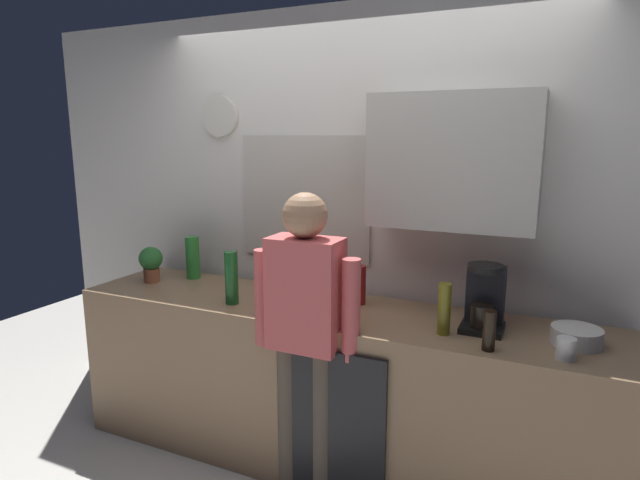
{
  "coord_description": "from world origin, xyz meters",
  "views": [
    {
      "loc": [
        1.1,
        -2.22,
        1.86
      ],
      "look_at": [
        -0.04,
        0.25,
        1.32
      ],
      "focal_mm": 29.44,
      "sensor_mm": 36.0,
      "label": 1
    }
  ],
  "objects_px": {
    "bottle_dark_sauce": "(489,331)",
    "cup_white_mug": "(566,349)",
    "bottle_red_vinegar": "(360,285)",
    "coffee_maker": "(484,300)",
    "potted_plant": "(151,262)",
    "bottle_olive_oil": "(444,309)",
    "mixing_bowl": "(576,336)",
    "bottle_clear_soda": "(193,257)",
    "person_at_sink": "(306,323)",
    "bottle_green_wine": "(231,278)"
  },
  "relations": [
    {
      "from": "mixing_bowl",
      "to": "potted_plant",
      "type": "relative_size",
      "value": 0.96
    },
    {
      "from": "bottle_olive_oil",
      "to": "bottle_green_wine",
      "type": "relative_size",
      "value": 0.83
    },
    {
      "from": "cup_white_mug",
      "to": "bottle_clear_soda",
      "type": "bearing_deg",
      "value": 170.18
    },
    {
      "from": "cup_white_mug",
      "to": "potted_plant",
      "type": "distance_m",
      "value": 2.44
    },
    {
      "from": "coffee_maker",
      "to": "potted_plant",
      "type": "height_order",
      "value": "coffee_maker"
    },
    {
      "from": "bottle_olive_oil",
      "to": "bottle_red_vinegar",
      "type": "bearing_deg",
      "value": 153.29
    },
    {
      "from": "bottle_clear_soda",
      "to": "person_at_sink",
      "type": "relative_size",
      "value": 0.17
    },
    {
      "from": "bottle_dark_sauce",
      "to": "bottle_olive_oil",
      "type": "xyz_separation_m",
      "value": [
        -0.22,
        0.11,
        0.03
      ]
    },
    {
      "from": "bottle_olive_oil",
      "to": "mixing_bowl",
      "type": "relative_size",
      "value": 1.14
    },
    {
      "from": "cup_white_mug",
      "to": "potted_plant",
      "type": "bearing_deg",
      "value": 175.23
    },
    {
      "from": "bottle_red_vinegar",
      "to": "cup_white_mug",
      "type": "relative_size",
      "value": 2.32
    },
    {
      "from": "potted_plant",
      "to": "bottle_olive_oil",
      "type": "bearing_deg",
      "value": -3.82
    },
    {
      "from": "bottle_green_wine",
      "to": "potted_plant",
      "type": "xyz_separation_m",
      "value": [
        -0.72,
        0.16,
        -0.02
      ]
    },
    {
      "from": "bottle_dark_sauce",
      "to": "cup_white_mug",
      "type": "xyz_separation_m",
      "value": [
        0.31,
        0.04,
        -0.04
      ]
    },
    {
      "from": "bottle_red_vinegar",
      "to": "cup_white_mug",
      "type": "bearing_deg",
      "value": -17.83
    },
    {
      "from": "coffee_maker",
      "to": "bottle_red_vinegar",
      "type": "xyz_separation_m",
      "value": [
        -0.68,
        0.11,
        -0.04
      ]
    },
    {
      "from": "cup_white_mug",
      "to": "bottle_green_wine",
      "type": "bearing_deg",
      "value": 178.5
    },
    {
      "from": "potted_plant",
      "to": "mixing_bowl",
      "type": "bearing_deg",
      "value": -0.21
    },
    {
      "from": "bottle_clear_soda",
      "to": "cup_white_mug",
      "type": "height_order",
      "value": "bottle_clear_soda"
    },
    {
      "from": "bottle_green_wine",
      "to": "person_at_sink",
      "type": "relative_size",
      "value": 0.19
    },
    {
      "from": "coffee_maker",
      "to": "mixing_bowl",
      "type": "height_order",
      "value": "coffee_maker"
    },
    {
      "from": "bottle_green_wine",
      "to": "bottle_clear_soda",
      "type": "xyz_separation_m",
      "value": [
        -0.54,
        0.34,
        -0.01
      ]
    },
    {
      "from": "bottle_green_wine",
      "to": "bottle_red_vinegar",
      "type": "bearing_deg",
      "value": 24.02
    },
    {
      "from": "bottle_dark_sauce",
      "to": "bottle_green_wine",
      "type": "bearing_deg",
      "value": 176.71
    },
    {
      "from": "bottle_dark_sauce",
      "to": "bottle_red_vinegar",
      "type": "height_order",
      "value": "bottle_red_vinegar"
    },
    {
      "from": "mixing_bowl",
      "to": "bottle_clear_soda",
      "type": "bearing_deg",
      "value": 175.14
    },
    {
      "from": "bottle_dark_sauce",
      "to": "person_at_sink",
      "type": "distance_m",
      "value": 0.87
    },
    {
      "from": "bottle_red_vinegar",
      "to": "mixing_bowl",
      "type": "bearing_deg",
      "value": -7.49
    },
    {
      "from": "coffee_maker",
      "to": "cup_white_mug",
      "type": "distance_m",
      "value": 0.44
    },
    {
      "from": "bottle_red_vinegar",
      "to": "bottle_green_wine",
      "type": "distance_m",
      "value": 0.72
    },
    {
      "from": "bottle_olive_oil",
      "to": "cup_white_mug",
      "type": "distance_m",
      "value": 0.54
    },
    {
      "from": "bottle_clear_soda",
      "to": "mixing_bowl",
      "type": "relative_size",
      "value": 1.27
    },
    {
      "from": "bottle_olive_oil",
      "to": "person_at_sink",
      "type": "distance_m",
      "value": 0.68
    },
    {
      "from": "coffee_maker",
      "to": "bottle_green_wine",
      "type": "distance_m",
      "value": 1.35
    },
    {
      "from": "bottle_olive_oil",
      "to": "potted_plant",
      "type": "bearing_deg",
      "value": 176.18
    },
    {
      "from": "bottle_olive_oil",
      "to": "person_at_sink",
      "type": "height_order",
      "value": "person_at_sink"
    },
    {
      "from": "bottle_olive_oil",
      "to": "bottle_clear_soda",
      "type": "relative_size",
      "value": 0.89
    },
    {
      "from": "coffee_maker",
      "to": "bottle_olive_oil",
      "type": "bearing_deg",
      "value": -137.45
    },
    {
      "from": "bottle_red_vinegar",
      "to": "cup_white_mug",
      "type": "distance_m",
      "value": 1.1
    },
    {
      "from": "coffee_maker",
      "to": "person_at_sink",
      "type": "bearing_deg",
      "value": -157.94
    },
    {
      "from": "cup_white_mug",
      "to": "person_at_sink",
      "type": "bearing_deg",
      "value": -175.03
    },
    {
      "from": "mixing_bowl",
      "to": "potted_plant",
      "type": "xyz_separation_m",
      "value": [
        -2.47,
        0.01,
        0.09
      ]
    },
    {
      "from": "potted_plant",
      "to": "person_at_sink",
      "type": "height_order",
      "value": "person_at_sink"
    },
    {
      "from": "bottle_olive_oil",
      "to": "potted_plant",
      "type": "xyz_separation_m",
      "value": [
        -1.9,
        0.13,
        0.01
      ]
    },
    {
      "from": "bottle_dark_sauce",
      "to": "cup_white_mug",
      "type": "distance_m",
      "value": 0.31
    },
    {
      "from": "bottle_clear_soda",
      "to": "mixing_bowl",
      "type": "bearing_deg",
      "value": -4.86
    },
    {
      "from": "bottle_red_vinegar",
      "to": "mixing_bowl",
      "type": "distance_m",
      "value": 1.1
    },
    {
      "from": "coffee_maker",
      "to": "potted_plant",
      "type": "xyz_separation_m",
      "value": [
        -2.06,
        -0.02,
        -0.01
      ]
    },
    {
      "from": "mixing_bowl",
      "to": "person_at_sink",
      "type": "relative_size",
      "value": 0.14
    },
    {
      "from": "mixing_bowl",
      "to": "person_at_sink",
      "type": "height_order",
      "value": "person_at_sink"
    }
  ]
}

